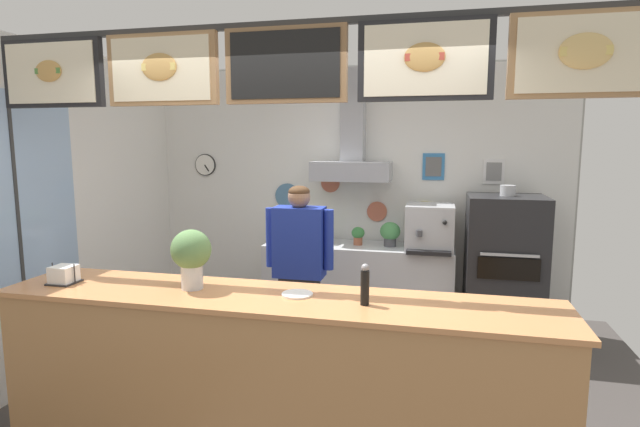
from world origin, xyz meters
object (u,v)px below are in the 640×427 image
(pepper_grinder, at_px, (365,285))
(condiment_plate, at_px, (297,294))
(shop_worker, at_px, (300,277))
(potted_sage, at_px, (291,230))
(potted_oregano, at_px, (390,233))
(basil_vase, at_px, (191,255))
(potted_basil, at_px, (323,230))
(pizza_oven, at_px, (503,272))
(espresso_machine, at_px, (430,227))
(napkin_holder, at_px, (64,275))
(potted_rosemary, at_px, (358,235))

(pepper_grinder, relative_size, condiment_plate, 1.26)
(shop_worker, distance_m, potted_sage, 1.25)
(potted_oregano, relative_size, basil_vase, 0.69)
(potted_basil, height_order, pepper_grinder, pepper_grinder)
(shop_worker, bearing_deg, pizza_oven, -148.58)
(pizza_oven, height_order, espresso_machine, pizza_oven)
(potted_sage, distance_m, pepper_grinder, 2.66)
(potted_oregano, bearing_deg, basil_vase, -112.24)
(potted_oregano, height_order, pepper_grinder, pepper_grinder)
(napkin_holder, xyz_separation_m, pepper_grinder, (1.91, 0.01, 0.06))
(pizza_oven, distance_m, potted_basil, 1.83)
(potted_rosemary, xyz_separation_m, pepper_grinder, (0.42, -2.44, 0.18))
(pepper_grinder, height_order, condiment_plate, pepper_grinder)
(pepper_grinder, bearing_deg, potted_oregano, 92.20)
(espresso_machine, bearing_deg, potted_rosemary, 177.15)
(potted_oregano, bearing_deg, potted_rosemary, -179.10)
(pepper_grinder, xyz_separation_m, condiment_plate, (-0.41, 0.08, -0.11))
(potted_rosemary, height_order, basil_vase, basil_vase)
(shop_worker, distance_m, basil_vase, 1.30)
(pepper_grinder, bearing_deg, espresso_machine, 82.87)
(pizza_oven, distance_m, espresso_machine, 0.81)
(espresso_machine, distance_m, potted_basil, 1.10)
(potted_sage, distance_m, condiment_plate, 2.43)
(pepper_grinder, distance_m, basil_vase, 1.07)
(pizza_oven, bearing_deg, basil_vase, -132.70)
(potted_sage, height_order, condiment_plate, potted_sage)
(shop_worker, xyz_separation_m, potted_basil, (-0.08, 1.21, 0.18))
(basil_vase, bearing_deg, napkin_holder, -174.65)
(espresso_machine, bearing_deg, pizza_oven, -7.79)
(potted_rosemary, relative_size, potted_sage, 0.79)
(potted_sage, bearing_deg, potted_rosemary, 3.50)
(shop_worker, xyz_separation_m, potted_rosemary, (0.29, 1.20, 0.15))
(pizza_oven, height_order, shop_worker, shop_worker)
(potted_oregano, height_order, basil_vase, basil_vase)
(potted_sage, bearing_deg, potted_oregano, 2.68)
(espresso_machine, height_order, basil_vase, basil_vase)
(potted_rosemary, height_order, pepper_grinder, pepper_grinder)
(potted_rosemary, height_order, napkin_holder, napkin_holder)
(espresso_machine, distance_m, potted_oregano, 0.40)
(pizza_oven, bearing_deg, pepper_grinder, -113.47)
(pizza_oven, relative_size, potted_basil, 6.34)
(potted_oregano, relative_size, pepper_grinder, 1.08)
(shop_worker, bearing_deg, napkin_holder, 45.83)
(pizza_oven, distance_m, basil_vase, 3.11)
(pizza_oven, height_order, potted_oregano, pizza_oven)
(basil_vase, bearing_deg, shop_worker, 73.40)
(shop_worker, xyz_separation_m, napkin_holder, (-1.20, -1.25, 0.27))
(potted_rosemary, bearing_deg, potted_basil, 179.36)
(espresso_machine, bearing_deg, potted_oregano, 174.02)
(shop_worker, xyz_separation_m, condiment_plate, (0.31, -1.16, 0.22))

